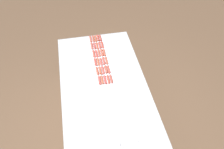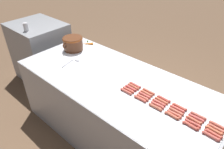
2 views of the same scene
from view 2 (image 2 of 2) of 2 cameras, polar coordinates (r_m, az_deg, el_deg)
ground_plane at (r=2.91m, az=0.71°, el=-15.41°), size 20.00×20.00×0.00m
griddle_counter at (r=2.59m, az=0.78°, el=-9.15°), size 1.07×2.41×0.87m
back_cabinet at (r=3.86m, az=-18.96°, el=5.92°), size 0.74×0.89×1.02m
hot_dog_0 at (r=1.89m, az=25.69°, el=-15.08°), size 0.03×0.15×0.03m
hot_dog_1 at (r=1.90m, az=20.91°, el=-13.05°), size 0.04×0.15×0.03m
hot_dog_2 at (r=1.94m, az=16.25°, el=-10.81°), size 0.04×0.15×0.03m
hot_dog_3 at (r=1.98m, az=11.89°, el=-8.77°), size 0.03×0.15×0.03m
hot_dog_4 at (r=2.05m, az=7.75°, el=-6.62°), size 0.03×0.15×0.03m
hot_dog_5 at (r=2.12m, az=3.91°, el=-4.68°), size 0.03×0.15×0.03m
hot_dog_6 at (r=1.91m, az=26.21°, el=-14.47°), size 0.04×0.15×0.03m
hot_dog_7 at (r=1.93m, az=21.44°, el=-12.41°), size 0.03×0.15×0.03m
hot_dog_8 at (r=1.96m, az=16.88°, el=-10.35°), size 0.03×0.15×0.03m
hot_dog_9 at (r=2.01m, az=12.48°, el=-8.19°), size 0.04×0.15×0.03m
hot_dog_10 at (r=2.07m, az=8.47°, el=-6.24°), size 0.04×0.15×0.03m
hot_dog_11 at (r=2.15m, az=4.55°, el=-4.24°), size 0.03×0.15×0.03m
hot_dog_12 at (r=1.94m, az=26.37°, el=-13.68°), size 0.03×0.15×0.03m
hot_dog_13 at (r=1.96m, az=21.71°, el=-11.62°), size 0.04×0.15×0.03m
hot_dog_14 at (r=1.99m, az=17.36°, el=-9.73°), size 0.03×0.15×0.03m
hot_dog_15 at (r=2.04m, az=12.86°, el=-7.55°), size 0.03×0.15×0.03m
hot_dog_16 at (r=2.10m, az=8.99°, el=-5.65°), size 0.03×0.15×0.03m
hot_dog_17 at (r=2.17m, az=5.23°, el=-3.73°), size 0.03×0.15×0.03m
hot_dog_18 at (r=1.96m, az=26.85°, el=-13.12°), size 0.03×0.15×0.03m
hot_dog_19 at (r=1.99m, az=22.27°, el=-11.04°), size 0.03×0.15×0.03m
hot_dog_20 at (r=2.02m, az=17.62°, el=-9.03°), size 0.03×0.15×0.03m
hot_dog_21 at (r=2.07m, az=13.52°, el=-7.05°), size 0.03×0.15×0.03m
hot_dog_22 at (r=2.12m, az=9.51°, el=-5.14°), size 0.04×0.15×0.03m
hot_dog_23 at (r=2.20m, az=5.93°, el=-3.33°), size 0.03×0.15×0.03m
hot_dog_24 at (r=1.99m, az=27.20°, el=-12.41°), size 0.03×0.15×0.03m
hot_dog_25 at (r=2.01m, az=22.74°, el=-10.46°), size 0.03×0.15×0.03m
hot_dog_26 at (r=2.04m, az=18.18°, el=-8.52°), size 0.03×0.15×0.03m
hot_dog_27 at (r=2.09m, az=14.11°, el=-6.56°), size 0.04×0.15×0.03m
hot_dog_28 at (r=2.15m, az=10.08°, el=-4.64°), size 0.03×0.15×0.03m
hot_dog_29 at (r=2.22m, az=6.39°, el=-2.89°), size 0.03×0.15×0.03m
bean_pot at (r=2.95m, az=-10.75°, el=8.60°), size 0.34×0.28×0.19m
serving_spoon at (r=2.69m, az=-10.45°, el=3.71°), size 0.27×0.10×0.02m
carrot at (r=3.10m, az=-6.83°, el=8.51°), size 0.14×0.14×0.03m
soda_can at (r=3.40m, az=-22.75°, el=12.04°), size 0.07×0.07×0.12m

